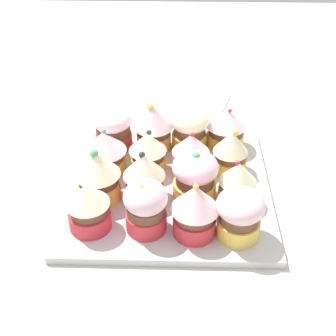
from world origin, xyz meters
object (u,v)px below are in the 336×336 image
Objects in this scene: cupcake_0 at (240,214)px; cupcake_14 at (105,151)px; cupcake_6 at (191,153)px; cupcake_4 at (195,209)px; cupcake_5 at (195,175)px; baking_tray at (168,187)px; cupcake_12 at (88,206)px; cupcake_9 at (144,175)px; cupcake_3 at (226,128)px; cupcake_15 at (113,128)px; cupcake_10 at (148,151)px; cupcake_13 at (98,175)px; cupcake_11 at (154,126)px; cupcake_2 at (230,151)px; cupcake_8 at (146,206)px; cupcake_7 at (190,128)px; cupcake_1 at (238,183)px; napkin at (197,106)px.

cupcake_0 is 23.45cm from cupcake_14.
cupcake_4 is at bearing -178.61° from cupcake_6.
cupcake_4 is 1.05× the size of cupcake_5.
cupcake_12 reaches higher than baking_tray.
cupcake_9 reaches higher than cupcake_6.
baking_tray is 14.49cm from cupcake_3.
cupcake_14 is at bearing 175.73° from cupcake_15.
cupcake_10 is at bearing -28.46° from cupcake_12.
cupcake_13 is (-6.88, 6.57, 0.67)cm from cupcake_10.
cupcake_2 is at bearing -116.15° from cupcake_11.
cupcake_6 is at bearing -25.07° from cupcake_8.
cupcake_4 is at bearing 178.72° from cupcake_5.
cupcake_6 is at bearing 140.14° from cupcake_3.
cupcake_5 is at bearing -175.37° from cupcake_6.
cupcake_12 is at bearing 151.54° from cupcake_10.
cupcake_2 is 1.08× the size of cupcake_10.
cupcake_3 is at bearing -88.09° from cupcake_15.
baking_tray is at bearing -47.51° from cupcake_12.
cupcake_7 is 12.48cm from cupcake_15.
cupcake_14 is (-0.57, 19.14, 0.04)cm from cupcake_2.
cupcake_0 is at bearing -179.37° from cupcake_3.
cupcake_5 is at bearing -43.92° from cupcake_8.
cupcake_0 and cupcake_14 have the same top height.
cupcake_0 reaches higher than cupcake_1.
cupcake_11 reaches higher than napkin.
cupcake_6 is (6.10, 0.49, -0.40)cm from cupcake_5.
cupcake_7 is 14.48cm from cupcake_14.
cupcake_3 is 1.00× the size of cupcake_12.
cupcake_10 is at bearing 159.49° from napkin.
cupcake_8 is 1.14× the size of cupcake_10.
cupcake_10 is 0.48× the size of napkin.
cupcake_10 is at bearing 174.66° from cupcake_11.
cupcake_13 is 1.15× the size of cupcake_14.
cupcake_5 is (-6.44, 5.53, 0.19)cm from cupcake_2.
cupcake_14 is at bearing 93.15° from cupcake_10.
cupcake_9 is 29.86cm from napkin.
cupcake_6 is at bearing -88.98° from cupcake_14.
cupcake_0 is 0.99× the size of cupcake_14.
cupcake_15 is (9.79, 9.24, 4.15)cm from baking_tray.
cupcake_1 is 0.89× the size of cupcake_8.
cupcake_2 reaches higher than cupcake_15.
cupcake_14 is (3.20, 9.73, 4.23)cm from baking_tray.
cupcake_4 reaches higher than napkin.
baking_tray is at bearing -46.95° from cupcake_9.
baking_tray is 4.18× the size of cupcake_7.
cupcake_1 is (-3.57, -9.83, 3.97)cm from baking_tray.
cupcake_2 is at bearing -61.71° from cupcake_9.
cupcake_11 is 1.14× the size of cupcake_14.
cupcake_5 is (7.65, 5.55, 0.05)cm from cupcake_0.
cupcake_9 reaches higher than cupcake_7.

